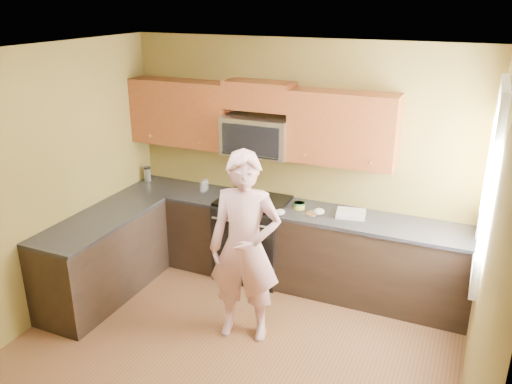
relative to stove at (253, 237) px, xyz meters
The scene contains 26 objects.
floor 1.79m from the stove, 76.57° to the right, with size 4.00×4.00×0.00m, color brown.
ceiling 2.81m from the stove, 76.57° to the right, with size 4.00×4.00×0.00m, color white.
wall_back 1.02m from the stove, 39.09° to the left, with size 4.00×4.00×0.00m, color brown.
wall_left 2.48m from the stove, 133.69° to the right, with size 4.00×4.00×0.00m, color brown.
wall_right 3.05m from the stove, 34.91° to the right, with size 4.00×4.00×0.00m, color brown.
cabinet_back_run 0.40m from the stove, ahead, with size 4.00×0.60×0.88m, color black.
cabinet_left_run 1.69m from the stove, 140.41° to the right, with size 0.60×1.60×0.88m, color black.
countertop_back 0.58m from the stove, ahead, with size 4.00×0.62×0.04m, color black.
countertop_left 1.73m from the stove, 140.19° to the right, with size 0.62×1.60×0.04m, color black.
stove is the anchor object (origin of this frame).
microwave 0.98m from the stove, 90.00° to the left, with size 0.76×0.40×0.42m, color silver, non-canonical shape.
upper_cab_left 1.40m from the stove, behind, with size 1.22×0.33×0.75m, color brown, non-canonical shape.
upper_cab_right 1.36m from the stove, ahead, with size 1.12×0.33×0.75m, color brown, non-canonical shape.
upper_cab_over_mw 1.63m from the stove, 90.00° to the left, with size 0.76×0.33×0.30m, color brown.
window 2.70m from the stove, 11.29° to the right, with size 0.06×1.06×1.66m, color white, non-canonical shape.
woman 1.25m from the stove, 69.69° to the right, with size 0.67×0.44×1.85m, color #D86C7A.
frying_pan 0.54m from the stove, 110.02° to the right, with size 0.25×0.43×0.06m, color black, non-canonical shape.
butter_tub 0.70m from the stove, ahead, with size 0.13×0.13×0.09m, color yellow, non-canonical shape.
toast_slice 0.85m from the stove, ahead, with size 0.11×0.11×0.01m, color #B27F47.
napkin_a 0.67m from the stove, 28.71° to the right, with size 0.11×0.12×0.06m, color silver.
napkin_b 0.92m from the stove, ahead, with size 0.12×0.13×0.07m, color silver.
dish_towel 1.21m from the stove, ahead, with size 0.30×0.24×0.05m, color silver.
travel_mug 1.57m from the stove, behind, with size 0.09×0.09×0.19m, color silver, non-canonical shape.
glass_a 0.88m from the stove, 167.63° to the left, with size 0.07×0.07×0.12m, color silver.
glass_b 0.84m from the stove, behind, with size 0.07×0.07×0.12m, color silver.
glass_c 0.85m from the stove, 169.35° to the left, with size 0.07×0.07×0.12m, color silver.
Camera 1 is at (1.84, -3.32, 3.11)m, focal length 36.64 mm.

